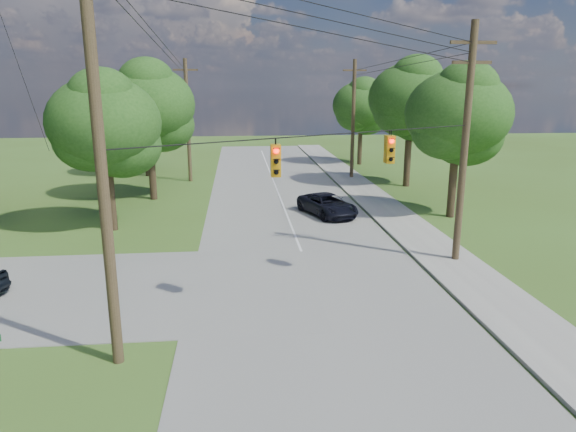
{
  "coord_description": "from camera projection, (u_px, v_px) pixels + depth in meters",
  "views": [
    {
      "loc": [
        -0.98,
        -13.55,
        7.85
      ],
      "look_at": [
        0.85,
        5.0,
        3.11
      ],
      "focal_mm": 32.0,
      "sensor_mm": 36.0,
      "label": 1
    }
  ],
  "objects": [
    {
      "name": "ground",
      "position": [
        276.0,
        360.0,
        15.1
      ],
      "size": [
        140.0,
        140.0,
        0.0
      ],
      "primitive_type": "plane",
      "color": "#3F5C1E",
      "rests_on": "ground"
    },
    {
      "name": "main_road",
      "position": [
        317.0,
        292.0,
        20.11
      ],
      "size": [
        10.0,
        100.0,
        0.03
      ],
      "primitive_type": "cube",
      "color": "gray",
      "rests_on": "ground"
    },
    {
      "name": "sidewalk_east",
      "position": [
        481.0,
        284.0,
        20.73
      ],
      "size": [
        2.6,
        100.0,
        0.12
      ],
      "primitive_type": "cube",
      "color": "#ABAAA0",
      "rests_on": "ground"
    },
    {
      "name": "pole_sw",
      "position": [
        100.0,
        149.0,
        13.51
      ],
      "size": [
        2.0,
        0.32,
        12.0
      ],
      "color": "brown",
      "rests_on": "ground"
    },
    {
      "name": "pole_ne",
      "position": [
        465.0,
        142.0,
        22.31
      ],
      "size": [
        2.0,
        0.32,
        10.5
      ],
      "color": "brown",
      "rests_on": "ground"
    },
    {
      "name": "pole_north_e",
      "position": [
        353.0,
        119.0,
        43.61
      ],
      "size": [
        2.0,
        0.32,
        10.0
      ],
      "color": "brown",
      "rests_on": "ground"
    },
    {
      "name": "pole_north_w",
      "position": [
        188.0,
        120.0,
        42.29
      ],
      "size": [
        2.0,
        0.32,
        10.0
      ],
      "color": "brown",
      "rests_on": "ground"
    },
    {
      "name": "power_lines",
      "position": [
        288.0,
        57.0,
        24.12
      ],
      "size": [
        13.93,
        29.62,
        4.93
      ],
      "color": "black",
      "rests_on": "ground"
    },
    {
      "name": "traffic_signals",
      "position": [
        337.0,
        154.0,
        18.26
      ],
      "size": [
        4.91,
        3.27,
        1.05
      ],
      "color": "orange",
      "rests_on": "ground"
    },
    {
      "name": "tree_w_near",
      "position": [
        105.0,
        123.0,
        27.34
      ],
      "size": [
        6.0,
        6.0,
        8.4
      ],
      "color": "#443222",
      "rests_on": "ground"
    },
    {
      "name": "tree_w_mid",
      "position": [
        148.0,
        105.0,
        34.99
      ],
      "size": [
        6.4,
        6.4,
        9.22
      ],
      "color": "#443222",
      "rests_on": "ground"
    },
    {
      "name": "tree_w_far",
      "position": [
        144.0,
        105.0,
        44.53
      ],
      "size": [
        6.0,
        6.0,
        8.73
      ],
      "color": "#443222",
      "rests_on": "ground"
    },
    {
      "name": "tree_e_near",
      "position": [
        458.0,
        114.0,
        30.13
      ],
      "size": [
        6.2,
        6.2,
        8.81
      ],
      "color": "#443222",
      "rests_on": "ground"
    },
    {
      "name": "tree_e_mid",
      "position": [
        411.0,
        98.0,
        39.66
      ],
      "size": [
        6.6,
        6.6,
        9.64
      ],
      "color": "#443222",
      "rests_on": "ground"
    },
    {
      "name": "tree_e_far",
      "position": [
        361.0,
        106.0,
        51.38
      ],
      "size": [
        5.8,
        5.8,
        8.32
      ],
      "color": "#443222",
      "rests_on": "ground"
    },
    {
      "name": "car_main_north",
      "position": [
        327.0,
        205.0,
        31.81
      ],
      "size": [
        3.7,
        5.2,
        1.31
      ],
      "primitive_type": "imported",
      "rotation": [
        0.0,
        0.0,
        0.36
      ],
      "color": "black",
      "rests_on": "main_road"
    }
  ]
}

